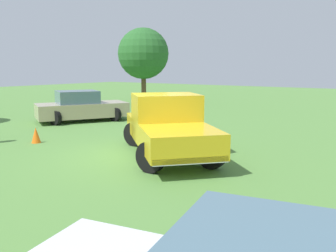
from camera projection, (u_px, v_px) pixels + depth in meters
The scene contains 5 objects.
ground_plane at pixel (143, 154), 10.88m from camera, with size 80.00×80.00×0.00m, color #54843D.
pickup_truck at pixel (167, 124), 10.63m from camera, with size 4.94×4.74×1.82m.
sedan_near at pixel (81, 107), 17.46m from camera, with size 3.67×4.63×1.49m.
tree_back_left at pixel (143, 54), 24.94m from camera, with size 3.55×3.55×5.34m.
traffic_cone at pixel (36, 135), 12.45m from camera, with size 0.32×0.32×0.55m, color orange.
Camera 1 is at (-6.74, 8.22, 2.60)m, focal length 38.25 mm.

